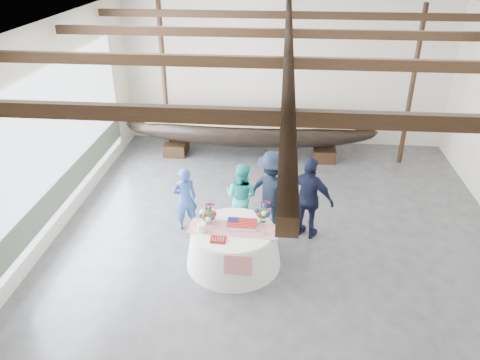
{
  "coord_description": "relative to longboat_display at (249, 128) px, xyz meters",
  "views": [
    {
      "loc": [
        -0.06,
        -8.35,
        6.0
      ],
      "look_at": [
        -0.92,
        0.8,
        1.2
      ],
      "focal_mm": 35.0,
      "sensor_mm": 36.0,
      "label": 1
    }
  ],
  "objects": [
    {
      "name": "floor",
      "position": [
        1.01,
        -4.71,
        -0.91
      ],
      "size": [
        10.0,
        12.0,
        0.01
      ],
      "primitive_type": "cube",
      "color": "#3D3D42",
      "rests_on": "ground"
    },
    {
      "name": "guest_woman_teal",
      "position": [
        0.12,
        -3.94,
        -0.11
      ],
      "size": [
        0.96,
        0.87,
        1.6
      ],
      "primitive_type": "imported",
      "rotation": [
        0.0,
        0.0,
        2.71
      ],
      "color": "#22B3A6",
      "rests_on": "ground"
    },
    {
      "name": "banquet_table",
      "position": [
        0.09,
        -5.31,
        -0.49
      ],
      "size": [
        1.94,
        1.94,
        0.83
      ],
      "color": "silver",
      "rests_on": "ground"
    },
    {
      "name": "tabletop_items",
      "position": [
        0.06,
        -5.14,
        0.07
      ],
      "size": [
        1.81,
        1.03,
        0.4
      ],
      "color": "red",
      "rests_on": "banquet_table"
    },
    {
      "name": "pavilion_structure",
      "position": [
        1.01,
        -3.9,
        3.1
      ],
      "size": [
        9.8,
        11.76,
        4.5
      ],
      "color": "black",
      "rests_on": "ground"
    },
    {
      "name": "ceiling",
      "position": [
        1.01,
        -4.71,
        3.59
      ],
      "size": [
        10.0,
        12.0,
        0.01
      ],
      "primitive_type": "cube",
      "color": "white",
      "rests_on": "wall_back"
    },
    {
      "name": "wall_back",
      "position": [
        1.01,
        1.29,
        1.34
      ],
      "size": [
        10.0,
        0.02,
        4.5
      ],
      "primitive_type": "cube",
      "color": "silver",
      "rests_on": "ground"
    },
    {
      "name": "guest_woman_blue",
      "position": [
        -1.14,
        -4.1,
        -0.15
      ],
      "size": [
        0.66,
        0.57,
        1.52
      ],
      "primitive_type": "imported",
      "rotation": [
        0.0,
        0.0,
        3.61
      ],
      "color": "#2B488B",
      "rests_on": "ground"
    },
    {
      "name": "open_bay",
      "position": [
        -3.94,
        -3.71,
        0.92
      ],
      "size": [
        0.03,
        7.0,
        3.2
      ],
      "color": "silver",
      "rests_on": "ground"
    },
    {
      "name": "wall_left",
      "position": [
        -3.99,
        -4.71,
        1.34
      ],
      "size": [
        0.02,
        12.0,
        4.5
      ],
      "primitive_type": "cube",
      "color": "silver",
      "rests_on": "ground"
    },
    {
      "name": "guest_man_left",
      "position": [
        0.81,
        -3.9,
        0.05
      ],
      "size": [
        1.42,
        1.19,
        1.9
      ],
      "primitive_type": "imported",
      "rotation": [
        0.0,
        0.0,
        2.66
      ],
      "color": "black",
      "rests_on": "ground"
    },
    {
      "name": "guest_man_right",
      "position": [
        1.62,
        -4.16,
        0.04
      ],
      "size": [
        1.2,
        0.91,
        1.9
      ],
      "primitive_type": "imported",
      "rotation": [
        0.0,
        0.0,
        2.68
      ],
      "color": "black",
      "rests_on": "ground"
    },
    {
      "name": "longboat_display",
      "position": [
        0.0,
        0.0,
        0.0
      ],
      "size": [
        7.56,
        1.51,
        1.42
      ],
      "color": "black",
      "rests_on": "ground"
    }
  ]
}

